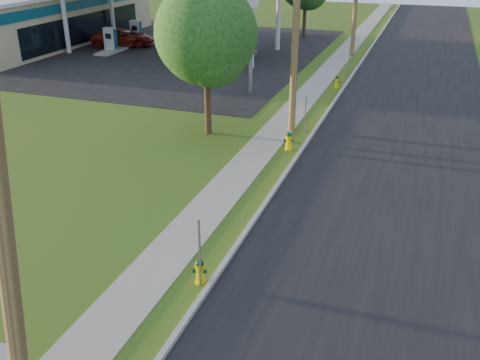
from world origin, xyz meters
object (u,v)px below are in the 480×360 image
utility_pole_near (0,206)px  fuel_pump_ne (218,51)px  car_silver (232,45)px  car_red (123,37)px  hydrant_near (200,271)px  hydrant_mid (289,141)px  fuel_pump_se (237,41)px  tree_verge (207,38)px  utility_pole_mid (296,23)px  fuel_pump_nw (111,43)px  fuel_pump_sw (136,35)px  hydrant_far (337,82)px

utility_pole_near → fuel_pump_ne: utility_pole_near is taller
car_silver → car_red: bearing=110.2°
hydrant_near → hydrant_mid: hydrant_mid is taller
utility_pole_near → car_silver: size_ratio=2.30×
fuel_pump_se → tree_verge: size_ratio=0.47×
utility_pole_mid → car_red: 24.41m
fuel_pump_se → car_silver: (0.21, -1.64, -0.02)m
car_red → hydrant_mid: bearing=-153.8°
fuel_pump_nw → tree_verge: tree_verge is taller
fuel_pump_sw → hydrant_near: fuel_pump_sw is taller
fuel_pump_nw → tree_verge: 20.97m
utility_pole_near → car_silver: bearing=104.6°
fuel_pump_nw → car_silver: fuel_pump_nw is taller
utility_pole_near → fuel_pump_se: (-8.90, 35.00, -4.08)m
fuel_pump_sw → tree_verge: tree_verge is taller
fuel_pump_sw → car_red: fuel_pump_sw is taller
utility_pole_mid → hydrant_far: size_ratio=12.70×
hydrant_far → car_silver: size_ratio=0.19×
fuel_pump_nw → hydrant_far: fuel_pump_nw is taller
utility_pole_near → tree_verge: 16.61m
fuel_pump_se → fuel_pump_ne: bearing=-90.0°
fuel_pump_ne → hydrant_far: bearing=-26.4°
utility_pole_near → fuel_pump_sw: size_ratio=2.96×
car_red → car_silver: bearing=-111.2°
fuel_pump_nw → car_silver: 9.50m
fuel_pump_se → hydrant_near: 31.22m
hydrant_mid → utility_pole_near: bearing=-91.9°
hydrant_far → car_silver: 11.74m
hydrant_mid → hydrant_far: (0.14, 10.76, -0.02)m
hydrant_near → hydrant_mid: bearing=91.5°
hydrant_near → car_silver: 29.60m
fuel_pump_se → utility_pole_mid: bearing=-62.4°
fuel_pump_nw → fuel_pump_sw: size_ratio=1.00×
tree_verge → utility_pole_mid: bearing=27.0°
fuel_pump_nw → hydrant_far: size_ratio=4.15×
utility_pole_mid → fuel_pump_se: bearing=117.6°
fuel_pump_se → car_silver: fuel_pump_se is taller
tree_verge → hydrant_far: tree_verge is taller
fuel_pump_se → car_red: size_ratio=0.62×
fuel_pump_sw → car_silver: bearing=-10.1°
hydrant_near → fuel_pump_nw: bearing=126.0°
utility_pole_mid → fuel_pump_nw: 22.52m
utility_pole_mid → hydrant_far: 9.47m
fuel_pump_nw → car_red: fuel_pump_nw is taller
fuel_pump_nw → fuel_pump_sw: same height
fuel_pump_ne → car_silver: 2.37m
fuel_pump_sw → hydrant_mid: (18.41, -19.50, -0.32)m
utility_pole_near → fuel_pump_nw: (-17.90, 31.00, -4.08)m
utility_pole_near → hydrant_far: utility_pole_near is taller
utility_pole_near → utility_pole_mid: (-0.00, 18.00, 0.15)m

